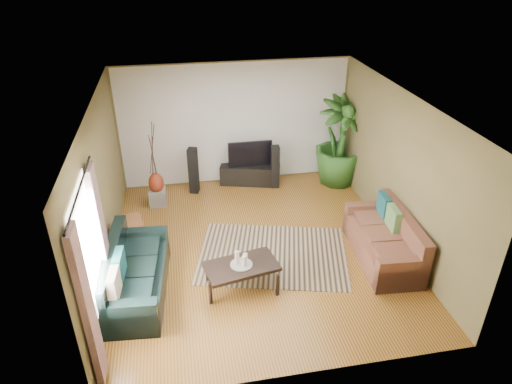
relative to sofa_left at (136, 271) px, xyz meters
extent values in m
plane|color=olive|center=(2.05, 0.81, -0.42)|extent=(5.50, 5.50, 0.00)
plane|color=white|center=(2.05, 0.81, 2.28)|extent=(5.50, 5.50, 0.00)
plane|color=brown|center=(2.05, 3.56, 0.93)|extent=(5.00, 0.00, 5.00)
plane|color=brown|center=(2.05, -1.94, 0.93)|extent=(5.00, 0.00, 5.00)
plane|color=brown|center=(-0.45, 0.81, 0.92)|extent=(0.00, 5.50, 5.50)
plane|color=brown|center=(4.55, 0.81, 0.92)|extent=(0.00, 5.50, 5.50)
plane|color=white|center=(2.05, 3.55, 0.93)|extent=(4.90, 0.00, 4.90)
plane|color=white|center=(-0.43, -0.79, 0.97)|extent=(0.00, 1.80, 1.80)
cube|color=gray|center=(-0.38, -1.54, 0.72)|extent=(0.08, 0.35, 2.20)
cube|color=gray|center=(-0.38, -0.04, 0.72)|extent=(0.08, 0.35, 2.20)
cylinder|color=black|center=(-0.38, -0.79, 1.87)|extent=(0.03, 1.90, 0.03)
cube|color=black|center=(0.00, 0.00, 0.00)|extent=(1.00, 2.01, 0.85)
cube|color=brown|center=(4.10, 0.17, 0.00)|extent=(0.96, 1.91, 0.85)
cube|color=tan|center=(2.27, 0.58, -0.42)|extent=(2.94, 2.40, 0.01)
cube|color=black|center=(1.60, -0.18, -0.20)|extent=(1.21, 0.82, 0.46)
cylinder|color=#989994|center=(1.60, -0.18, 0.04)|extent=(0.34, 0.34, 0.02)
cylinder|color=beige|center=(1.54, -0.15, 0.16)|extent=(0.07, 0.07, 0.22)
cylinder|color=white|center=(1.64, -0.22, 0.13)|extent=(0.07, 0.07, 0.17)
cylinder|color=silver|center=(1.67, -0.12, 0.12)|extent=(0.07, 0.07, 0.14)
cube|color=black|center=(2.34, 3.31, -0.20)|extent=(1.38, 0.74, 0.44)
cube|color=black|center=(2.34, 3.31, 0.30)|extent=(0.97, 0.05, 0.57)
cube|color=black|center=(1.08, 3.14, 0.09)|extent=(0.24, 0.25, 1.03)
cube|color=black|center=(2.86, 3.06, 0.06)|extent=(0.19, 0.21, 0.97)
imported|color=#244F1A|center=(4.30, 3.04, 0.55)|extent=(1.30, 1.30, 1.96)
cylinder|color=black|center=(4.30, 3.04, -0.28)|extent=(0.36, 0.36, 0.28)
cube|color=gray|center=(0.29, 2.73, -0.25)|extent=(0.35, 0.35, 0.34)
ellipsoid|color=maroon|center=(0.29, 2.73, 0.07)|extent=(0.31, 0.31, 0.44)
cube|color=#945C30|center=(-0.20, 1.28, -0.15)|extent=(0.59, 0.59, 0.54)
camera|label=1|loc=(0.81, -5.73, 4.42)|focal=32.00mm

